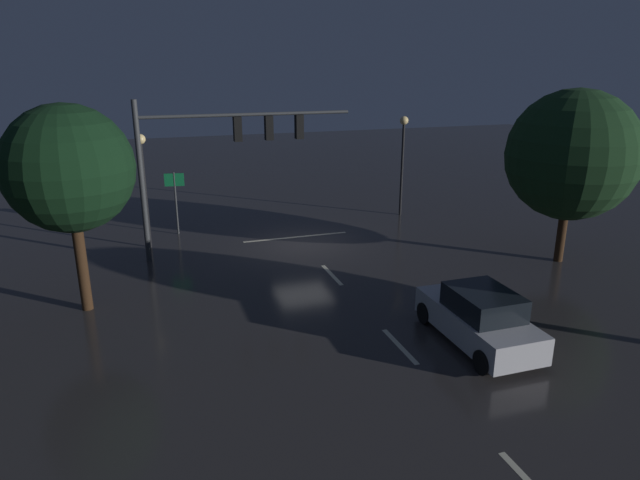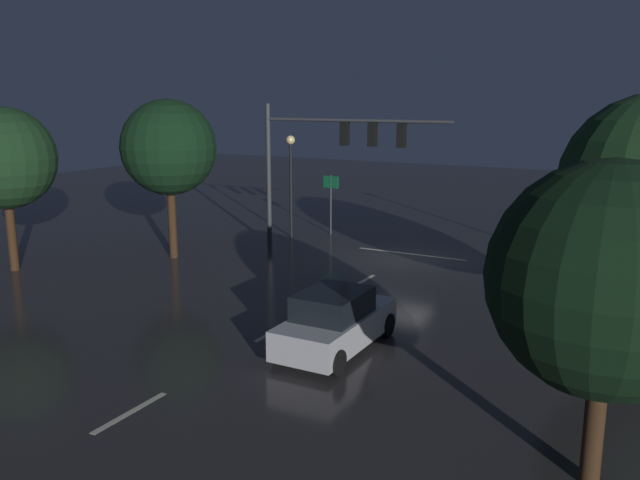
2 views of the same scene
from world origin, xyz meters
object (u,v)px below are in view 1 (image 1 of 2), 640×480
route_sign (175,190)px  car_approaching (479,318)px  street_lamp_left_kerb (403,147)px  tree_left_far (572,155)px  street_lamp_right_kerb (143,169)px  tree_right_far (69,169)px  traffic_signal_assembly (221,144)px

route_sign → car_approaching: bearing=118.3°
street_lamp_left_kerb → tree_left_far: bearing=109.1°
street_lamp_left_kerb → street_lamp_right_kerb: size_ratio=1.04×
street_lamp_right_kerb → route_sign: street_lamp_right_kerb is taller
street_lamp_right_kerb → tree_left_far: tree_left_far is taller
street_lamp_right_kerb → route_sign: (-1.35, -1.65, -1.35)m
route_sign → tree_left_far: bearing=149.2°
car_approaching → tree_right_far: bearing=-28.9°
traffic_signal_assembly → route_sign: 4.62m
car_approaching → tree_right_far: 13.24m
car_approaching → tree_left_far: size_ratio=0.63×
route_sign → tree_left_far: tree_left_far is taller
car_approaching → street_lamp_right_kerb: size_ratio=0.87×
traffic_signal_assembly → car_approaching: size_ratio=2.03×
car_approaching → route_sign: size_ratio=1.46×
street_lamp_left_kerb → tree_left_far: tree_left_far is taller
street_lamp_left_kerb → route_sign: (11.69, -0.07, -1.49)m
street_lamp_left_kerb → tree_right_far: size_ratio=0.77×
tree_right_far → route_sign: bearing=-114.7°
route_sign → street_lamp_right_kerb: bearing=50.8°
traffic_signal_assembly → car_approaching: bearing=118.5°
street_lamp_left_kerb → route_sign: 11.78m
tree_right_far → tree_left_far: bearing=176.9°
car_approaching → street_lamp_right_kerb: 15.34m
traffic_signal_assembly → street_lamp_left_kerb: 10.50m
traffic_signal_assembly → street_lamp_left_kerb: size_ratio=1.70×
route_sign → tree_right_far: bearing=65.3°
street_lamp_left_kerb → street_lamp_right_kerb: bearing=6.9°
traffic_signal_assembly → route_sign: (1.79, -3.43, -2.52)m
traffic_signal_assembly → tree_left_far: (-12.92, 5.35, -0.28)m
street_lamp_left_kerb → tree_right_far: tree_right_far is taller
street_lamp_left_kerb → tree_left_far: (-3.02, 8.71, 0.76)m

